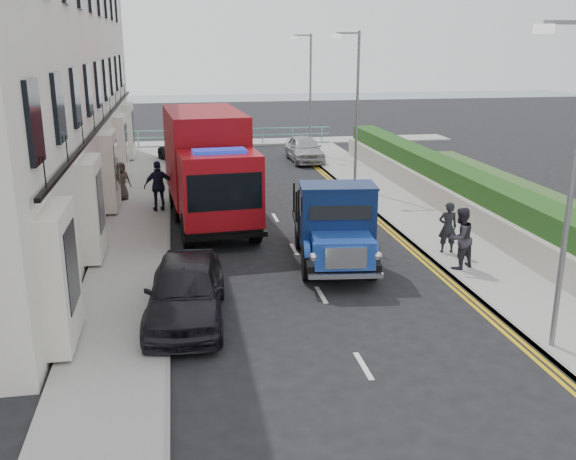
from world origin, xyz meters
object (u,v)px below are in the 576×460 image
(lamp_near, at_px, (568,172))
(parked_car_front, at_px, (186,290))
(lamp_mid, at_px, (355,102))
(lamp_far, at_px, (308,87))
(pedestrian_east_near, at_px, (448,227))
(red_lorry, at_px, (208,164))
(bedford_lorry, at_px, (336,230))

(lamp_near, xyz_separation_m, parked_car_front, (-7.78, 3.00, -3.22))
(lamp_near, height_order, lamp_mid, same)
(lamp_mid, distance_m, lamp_far, 10.00)
(lamp_near, bearing_deg, parked_car_front, 158.91)
(lamp_far, distance_m, pedestrian_east_near, 19.71)
(lamp_mid, height_order, red_lorry, lamp_mid)
(lamp_far, xyz_separation_m, parked_car_front, (-7.78, -23.00, -3.22))
(red_lorry, bearing_deg, lamp_far, 60.14)
(bedford_lorry, xyz_separation_m, red_lorry, (-3.42, 6.02, 0.98))
(lamp_near, height_order, bedford_lorry, lamp_near)
(bedford_lorry, distance_m, parked_car_front, 5.42)
(red_lorry, bearing_deg, parked_car_front, -101.06)
(bedford_lorry, bearing_deg, lamp_mid, 78.74)
(lamp_mid, relative_size, pedestrian_east_near, 4.26)
(red_lorry, height_order, parked_car_front, red_lorry)
(lamp_mid, height_order, parked_car_front, lamp_mid)
(lamp_mid, relative_size, lamp_far, 1.00)
(lamp_mid, xyz_separation_m, red_lorry, (-6.70, -3.98, -1.83))
(lamp_near, distance_m, parked_car_front, 8.94)
(red_lorry, bearing_deg, bedford_lorry, -64.69)
(lamp_far, relative_size, red_lorry, 0.88)
(lamp_near, bearing_deg, bedford_lorry, 118.69)
(parked_car_front, xyz_separation_m, pedestrian_east_near, (8.24, 3.53, 0.16))
(lamp_mid, distance_m, pedestrian_east_near, 9.96)
(lamp_near, relative_size, parked_car_front, 1.53)
(lamp_far, xyz_separation_m, bedford_lorry, (-3.28, -20.00, -2.81))
(red_lorry, distance_m, parked_car_front, 9.19)
(red_lorry, distance_m, pedestrian_east_near, 9.11)
(lamp_far, height_order, pedestrian_east_near, lamp_far)
(bedford_lorry, xyz_separation_m, pedestrian_east_near, (3.75, 0.53, -0.24))
(lamp_far, bearing_deg, parked_car_front, -108.68)
(lamp_near, xyz_separation_m, lamp_far, (0.00, 26.00, 0.00))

